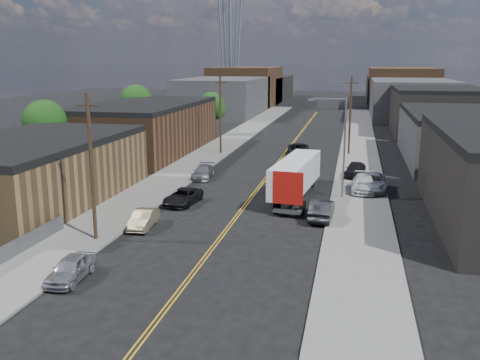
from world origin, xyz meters
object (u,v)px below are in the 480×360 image
at_px(car_left_d, 203,172).
at_px(car_right_oncoming, 322,210).
at_px(car_ahead_truck, 298,150).
at_px(car_left_a, 71,268).
at_px(car_left_c, 183,197).
at_px(car_right_lot_c, 355,169).
at_px(semi_truck, 297,174).
at_px(car_right_lot_b, 364,183).
at_px(car_right_lot_a, 372,182).
at_px(car_left_b, 143,219).

xyz_separation_m(car_left_d, car_right_oncoming, (13.00, -12.18, 0.12)).
bearing_deg(car_ahead_truck, car_left_a, -104.80).
height_order(car_left_c, car_right_lot_c, car_right_lot_c).
height_order(car_right_oncoming, car_ahead_truck, car_ahead_truck).
bearing_deg(semi_truck, car_left_c, -146.51).
xyz_separation_m(car_right_oncoming, car_right_lot_b, (3.27, 9.28, 0.12)).
xyz_separation_m(semi_truck, car_left_a, (-10.36, -21.54, -1.38)).
relative_size(car_right_oncoming, car_right_lot_a, 0.83).
bearing_deg(car_ahead_truck, car_left_b, -107.65).
height_order(car_left_a, car_right_oncoming, car_right_oncoming).
relative_size(car_left_b, car_right_oncoming, 0.84).
bearing_deg(car_right_lot_b, car_right_oncoming, -108.28).
height_order(car_right_lot_a, car_ahead_truck, car_right_lot_a).
relative_size(car_left_a, car_left_d, 0.89).
bearing_deg(semi_truck, car_ahead_truck, 101.98).
distance_m(car_left_a, car_right_lot_b, 29.01).
distance_m(car_right_lot_a, car_right_lot_c, 6.19).
bearing_deg(car_right_oncoming, car_left_c, -7.56).
xyz_separation_m(car_left_a, car_left_c, (1.11, 16.74, -0.04)).
height_order(semi_truck, car_right_oncoming, semi_truck).
relative_size(car_left_b, car_right_lot_c, 0.90).
height_order(car_left_d, car_right_oncoming, car_right_oncoming).
distance_m(car_left_a, car_left_c, 16.77).
xyz_separation_m(car_left_a, car_right_oncoming, (13.00, 14.73, 0.09)).
xyz_separation_m(car_left_a, car_left_d, (0.00, 26.91, -0.03)).
bearing_deg(car_ahead_truck, car_left_c, -109.64).
xyz_separation_m(car_right_lot_b, car_ahead_truck, (-7.99, 17.54, -0.09)).
xyz_separation_m(car_left_d, car_right_lot_b, (16.27, -2.90, 0.24)).
xyz_separation_m(car_left_c, car_ahead_truck, (7.16, 24.82, 0.16)).
bearing_deg(car_right_oncoming, car_left_d, -41.12).
relative_size(car_right_oncoming, car_right_lot_b, 0.91).
relative_size(car_left_d, car_right_oncoming, 0.96).
bearing_deg(car_left_d, car_left_c, -87.91).
bearing_deg(car_left_b, car_right_lot_c, 48.50).
bearing_deg(car_right_oncoming, car_left_b, 22.94).
bearing_deg(car_ahead_truck, car_left_d, -123.00).
bearing_deg(semi_truck, car_right_oncoming, -62.73).
bearing_deg(car_ahead_truck, car_right_oncoming, -83.55).
height_order(car_right_oncoming, car_right_lot_c, car_right_lot_c).
bearing_deg(car_ahead_truck, car_right_lot_a, -66.47).
bearing_deg(car_ahead_truck, car_right_lot_b, -69.05).
bearing_deg(car_left_d, car_left_a, -94.15).
distance_m(semi_truck, car_right_oncoming, 7.42).
distance_m(car_right_lot_b, car_right_lot_c, 6.55).
relative_size(car_left_b, car_right_lot_a, 0.69).
height_order(car_right_lot_a, car_right_lot_c, car_right_lot_a).
bearing_deg(semi_truck, car_right_lot_b, 28.77).
xyz_separation_m(car_left_b, car_left_c, (0.80, 6.86, 0.00)).
relative_size(semi_truck, car_right_lot_b, 2.73).
distance_m(car_left_a, car_right_oncoming, 19.65).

